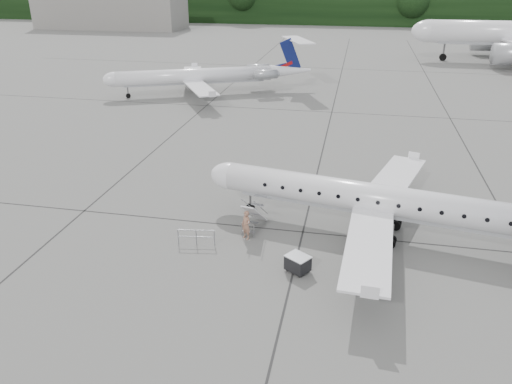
# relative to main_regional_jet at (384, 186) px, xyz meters

# --- Properties ---
(ground) EXTENTS (320.00, 320.00, 0.00)m
(ground) POSITION_rel_main_regional_jet_xyz_m (-0.31, -3.73, -3.34)
(ground) COLOR slate
(ground) RESTS_ON ground
(treeline) EXTENTS (260.00, 4.00, 8.00)m
(treeline) POSITION_rel_main_regional_jet_xyz_m (-0.31, 126.27, 0.66)
(treeline) COLOR black
(treeline) RESTS_ON ground
(terminal_building) EXTENTS (40.00, 14.00, 10.00)m
(terminal_building) POSITION_rel_main_regional_jet_xyz_m (-70.31, 106.27, 1.66)
(terminal_building) COLOR gray
(terminal_building) RESTS_ON ground
(main_regional_jet) EXTENTS (28.99, 23.13, 6.68)m
(main_regional_jet) POSITION_rel_main_regional_jet_xyz_m (0.00, 0.00, 0.00)
(main_regional_jet) COLOR white
(main_regional_jet) RESTS_ON ground
(airstair) EXTENTS (1.28, 2.58, 2.09)m
(airstair) POSITION_rel_main_regional_jet_xyz_m (-7.83, -0.82, -2.29)
(airstair) COLOR white
(airstair) RESTS_ON ground
(passenger) EXTENTS (0.81, 0.75, 1.87)m
(passenger) POSITION_rel_main_regional_jet_xyz_m (-8.08, -2.17, -2.41)
(passenger) COLOR #9C6C55
(passenger) RESTS_ON ground
(safety_railing) EXTENTS (2.19, 0.41, 1.00)m
(safety_railing) POSITION_rel_main_regional_jet_xyz_m (-10.87, -3.54, -2.84)
(safety_railing) COLOR gray
(safety_railing) RESTS_ON ground
(baggage_cart) EXTENTS (1.54, 1.47, 1.04)m
(baggage_cart) POSITION_rel_main_regional_jet_xyz_m (-4.49, -5.24, -2.82)
(baggage_cart) COLOR black
(baggage_cart) RESTS_ON ground
(bg_regional_left) EXTENTS (31.35, 27.66, 6.82)m
(bg_regional_left) POSITION_rel_main_regional_jet_xyz_m (-22.99, 34.14, 0.07)
(bg_regional_left) COLOR white
(bg_regional_left) RESTS_ON ground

